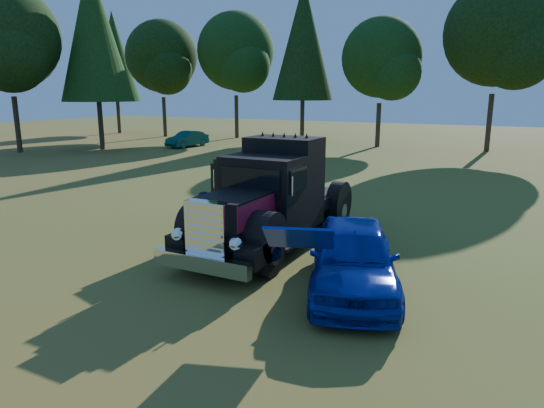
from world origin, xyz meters
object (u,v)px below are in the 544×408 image
(spectator_near, at_px, (224,212))
(spectator_far, at_px, (206,219))
(diamond_t_truck, at_px, (270,202))
(distant_teal_car, at_px, (187,139))
(hotrod_coupe, at_px, (353,257))

(spectator_near, height_order, spectator_far, spectator_near)
(diamond_t_truck, height_order, distant_teal_car, diamond_t_truck)
(spectator_near, xyz_separation_m, spectator_far, (-0.20, -0.62, -0.09))
(diamond_t_truck, distance_m, hotrod_coupe, 3.68)
(spectator_near, distance_m, distant_teal_car, 25.59)
(diamond_t_truck, height_order, hotrod_coupe, diamond_t_truck)
(hotrod_coupe, height_order, distant_teal_car, hotrod_coupe)
(diamond_t_truck, distance_m, spectator_near, 1.47)
(distant_teal_car, bearing_deg, spectator_far, -44.81)
(diamond_t_truck, height_order, spectator_far, diamond_t_truck)
(hotrod_coupe, relative_size, spectator_far, 3.12)
(diamond_t_truck, bearing_deg, spectator_far, -152.42)
(diamond_t_truck, bearing_deg, spectator_near, -171.34)
(spectator_near, relative_size, distant_teal_car, 0.47)
(spectator_near, bearing_deg, hotrod_coupe, -92.42)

